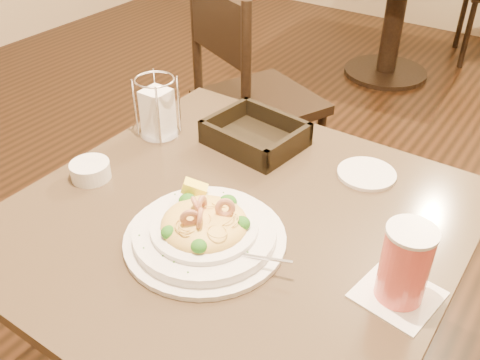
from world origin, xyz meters
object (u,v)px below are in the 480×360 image
Objects in this scene: main_table at (235,289)px; napkin_caddy at (158,111)px; pasta_bowl at (205,229)px; butter_ramekin at (90,170)px; bread_basket at (255,136)px; side_plate at (367,174)px; dining_chair_near at (249,94)px; drink_glass at (405,265)px.

napkin_caddy is (-0.36, 0.16, 0.29)m from main_table.
butter_ramekin is (-0.35, 0.02, -0.01)m from pasta_bowl.
bread_basket is at bearing 56.15° from butter_ramekin.
pasta_bowl is at bearing -91.00° from main_table.
main_table is 0.41m from side_plate.
napkin_caddy is at bearing 90.19° from butter_ramekin.
pasta_bowl is 0.44m from side_plate.
napkin_caddy reaches higher than side_plate.
dining_chair_near is at bearing 101.04° from butter_ramekin.
dining_chair_near reaches higher than side_plate.
napkin_caddy is (-0.35, 0.26, 0.04)m from pasta_bowl.
dining_chair_near is at bearing 141.37° from side_plate.
drink_glass is at bearing -58.01° from side_plate.
drink_glass is 1.66× the size of butter_ramekin.
drink_glass is at bearing -3.18° from main_table.
side_plate is at bearing 121.99° from drink_glass.
butter_ramekin is at bearing -167.93° from main_table.
main_table is at bearing -24.63° from napkin_caddy.
side_plate is at bearing 5.86° from bread_basket.
main_table is 2.51× the size of pasta_bowl.
pasta_bowl is 2.20× the size of napkin_caddy.
main_table is 0.44m from butter_ramekin.
napkin_caddy reaches higher than drink_glass.
side_plate is (0.29, 0.03, -0.02)m from bread_basket.
butter_ramekin is at bearing -175.62° from drink_glass.
side_plate is at bearing 60.44° from main_table.
drink_glass is 0.57m from bread_basket.
butter_ramekin is (-0.23, -0.34, -0.00)m from bread_basket.
bread_basket is 0.26m from napkin_caddy.
dining_chair_near is 5.71× the size of napkin_caddy.
napkin_caddy is 1.18× the size of side_plate.
dining_chair_near is at bearing 104.60° from napkin_caddy.
side_plate is at bearing 35.52° from butter_ramekin.
drink_glass reaches higher than side_plate.
pasta_bowl is at bearing 142.82° from dining_chair_near.
napkin_caddy is at bearing 155.37° from main_table.
dining_chair_near is 0.99m from butter_ramekin.
side_plate is (0.71, -0.57, 0.22)m from dining_chair_near.
pasta_bowl is (-0.00, -0.10, 0.25)m from main_table.
napkin_caddy is (-0.23, -0.11, 0.05)m from bread_basket.
pasta_bowl is at bearing -167.90° from drink_glass.
dining_chair_near is at bearing 119.12° from pasta_bowl.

